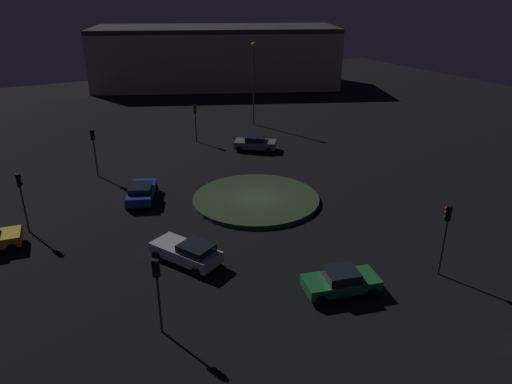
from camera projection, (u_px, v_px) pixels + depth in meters
The scene contains 13 objects.
ground_plane at pixel (256, 201), 38.03m from camera, with size 118.95×118.95×0.00m, color black.
roundabout_island at pixel (256, 199), 37.96m from camera, with size 9.96×9.96×0.32m, color #2D4228.
car_silver at pixel (188, 252), 29.30m from camera, with size 4.85×3.69×1.47m.
car_grey at pixel (255, 143), 49.32m from camera, with size 3.96×4.49×1.51m.
car_green at pixel (341, 281), 26.48m from camera, with size 2.92×4.47×1.41m.
car_blue at pixel (142, 192), 37.79m from camera, with size 4.67×3.43×1.42m.
traffic_light_west at pixel (446, 227), 27.18m from camera, with size 0.39×0.35×4.44m.
traffic_light_northwest at pixel (157, 281), 22.56m from camera, with size 0.39×0.39×4.11m.
traffic_light_north at pixel (21, 191), 32.05m from camera, with size 0.33×0.38×4.30m.
traffic_light_east at pixel (195, 116), 51.16m from camera, with size 0.37×0.32×4.03m.
traffic_light_northeast at pixel (94, 144), 41.72m from camera, with size 0.39×0.38×4.26m.
streetlamp_southeast at pixel (254, 73), 56.25m from camera, with size 0.53×0.53×9.65m.
store_building at pixel (216, 57), 79.54m from camera, with size 27.71×41.26×9.48m.
Camera 1 is at (-30.56, 16.28, 15.74)m, focal length 33.79 mm.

